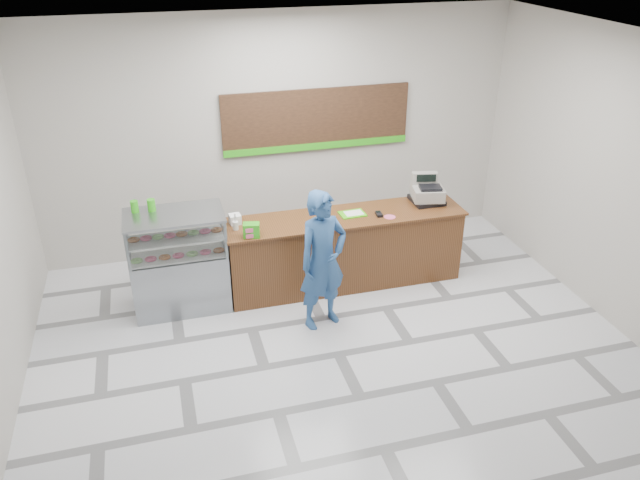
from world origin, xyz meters
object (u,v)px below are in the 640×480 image
object	(u,v)px
cash_register	(427,192)
serving_tray	(353,214)
sales_counter	(344,250)
display_case	(179,261)
customer	(323,260)

from	to	relation	value
cash_register	serving_tray	distance (m)	1.14
sales_counter	display_case	distance (m)	2.23
cash_register	serving_tray	world-z (taller)	cash_register
sales_counter	serving_tray	xyz separation A→B (m)	(0.11, 0.01, 0.52)
display_case	serving_tray	distance (m)	2.36
display_case	customer	distance (m)	1.89
cash_register	customer	distance (m)	2.07
customer	sales_counter	bearing A→B (deg)	39.21
serving_tray	customer	bearing A→B (deg)	-129.92
sales_counter	cash_register	bearing A→B (deg)	6.25
sales_counter	serving_tray	world-z (taller)	serving_tray
sales_counter	customer	world-z (taller)	customer
sales_counter	customer	bearing A→B (deg)	-122.75
cash_register	serving_tray	xyz separation A→B (m)	(-1.13, -0.12, -0.14)
customer	display_case	bearing A→B (deg)	134.69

